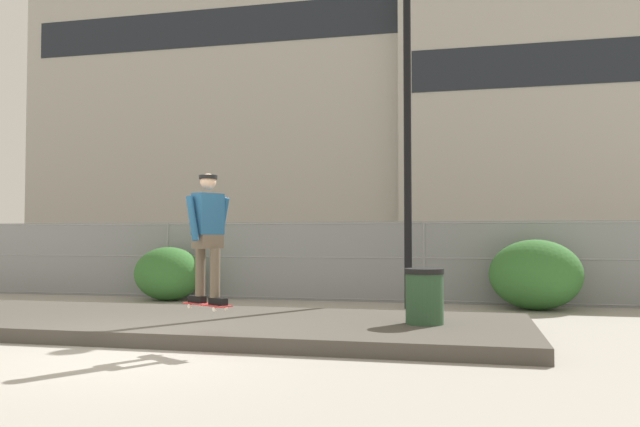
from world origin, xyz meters
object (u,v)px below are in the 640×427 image
at_px(parked_car_near, 169,259).
at_px(shrub_center, 536,275).
at_px(shrub_left, 168,274).
at_px(parked_car_mid, 371,261).
at_px(skater, 208,230).
at_px(street_lamp, 407,100).
at_px(trash_bin, 424,303).
at_px(skateboard, 207,305).

xyz_separation_m(parked_car_near, shrub_center, (10.22, -4.07, -0.11)).
xyz_separation_m(shrub_left, shrub_center, (8.25, -0.07, 0.09)).
distance_m(parked_car_mid, shrub_left, 5.56).
bearing_deg(shrub_left, skater, -59.54).
distance_m(street_lamp, shrub_left, 6.82).
height_order(skater, street_lamp, street_lamp).
height_order(parked_car_near, trash_bin, parked_car_near).
xyz_separation_m(parked_car_near, shrub_left, (1.97, -4.00, -0.21)).
distance_m(skateboard, parked_car_mid, 9.67).
height_order(parked_car_mid, trash_bin, parked_car_mid).
relative_size(parked_car_mid, shrub_left, 2.75).
bearing_deg(skateboard, parked_car_near, 118.83).
bearing_deg(parked_car_near, skater, -61.17).
xyz_separation_m(parked_car_mid, shrub_left, (-4.30, -3.53, -0.21)).
bearing_deg(parked_car_mid, shrub_left, -140.64).
relative_size(parked_car_mid, shrub_center, 2.40).
bearing_deg(skater, trash_bin, 34.47).
xyz_separation_m(skater, street_lamp, (2.08, 5.68, 2.80)).
relative_size(parked_car_near, trash_bin, 4.28).
xyz_separation_m(skateboard, trash_bin, (2.67, 1.83, -0.10)).
relative_size(shrub_left, trash_bin, 1.58).
distance_m(shrub_left, shrub_center, 8.25).
distance_m(skateboard, street_lamp, 7.13).
bearing_deg(street_lamp, trash_bin, -81.29).
bearing_deg(skater, skateboard, 0.00).
distance_m(skater, trash_bin, 3.41).
bearing_deg(shrub_left, parked_car_near, 116.24).
bearing_deg(shrub_left, shrub_center, -0.51).
bearing_deg(street_lamp, shrub_left, 175.60).
xyz_separation_m(street_lamp, shrub_center, (2.58, 0.36, -3.67)).
bearing_deg(parked_car_mid, skater, -94.17).
relative_size(skateboard, street_lamp, 0.11).
bearing_deg(skateboard, parked_car_mid, 85.83).
bearing_deg(shrub_center, trash_bin, -115.29).
distance_m(parked_car_near, shrub_center, 11.01).
bearing_deg(trash_bin, parked_car_mid, 104.14).
relative_size(parked_car_near, shrub_left, 2.71).
height_order(street_lamp, trash_bin, street_lamp).
bearing_deg(parked_car_mid, shrub_center, -42.31).
relative_size(shrub_center, trash_bin, 1.82).
height_order(parked_car_near, parked_car_mid, same).
bearing_deg(parked_car_mid, trash_bin, -75.86).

